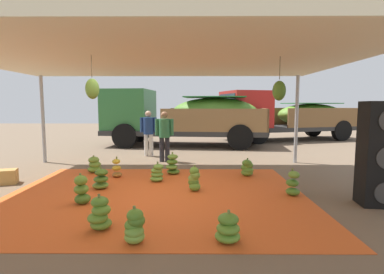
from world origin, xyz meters
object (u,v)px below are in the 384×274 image
banana_bunch_1 (247,168)px  banana_bunch_4 (228,229)px  cargo_truck_main (182,116)px  worker_0 (148,130)px  banana_bunch_10 (172,165)px  crate_0 (5,177)px  banana_bunch_5 (101,180)px  banana_bunch_2 (194,179)px  banana_bunch_8 (82,191)px  worker_1 (164,133)px  banana_bunch_6 (100,214)px  banana_bunch_11 (135,227)px  banana_bunch_9 (94,165)px  banana_bunch_3 (157,173)px  speaker_stack (379,154)px  banana_bunch_7 (117,169)px  banana_bunch_0 (293,184)px  cargo_truck_far (285,116)px

banana_bunch_1 → banana_bunch_4: banana_bunch_1 is taller
cargo_truck_main → worker_0: bearing=-110.1°
banana_bunch_1 → banana_bunch_10: size_ratio=0.79×
crate_0 → banana_bunch_5: bearing=-10.4°
banana_bunch_5 → banana_bunch_10: banana_bunch_10 is taller
banana_bunch_2 → crate_0: banana_bunch_2 is taller
banana_bunch_8 → worker_1: 4.17m
banana_bunch_6 → crate_0: bearing=139.8°
banana_bunch_1 → banana_bunch_6: (-2.59, -3.17, 0.02)m
banana_bunch_2 → banana_bunch_11: (-0.74, -2.29, -0.03)m
banana_bunch_9 → banana_bunch_8: bearing=-76.2°
crate_0 → banana_bunch_10: bearing=14.2°
banana_bunch_11 → worker_0: 6.56m
banana_bunch_3 → speaker_stack: speaker_stack is taller
banana_bunch_1 → banana_bunch_7: (-3.15, -0.14, 0.01)m
banana_bunch_7 → cargo_truck_main: bearing=77.2°
banana_bunch_3 → banana_bunch_4: 3.26m
banana_bunch_2 → worker_0: 4.51m
banana_bunch_0 → speaker_stack: 1.53m
banana_bunch_5 → banana_bunch_2: bearing=-3.5°
speaker_stack → banana_bunch_7: bearing=158.8°
banana_bunch_5 → banana_bunch_8: 0.93m
cargo_truck_main → crate_0: (-3.63, -6.43, -1.12)m
banana_bunch_8 → worker_0: bearing=85.3°
banana_bunch_6 → banana_bunch_10: (0.76, 3.34, 0.02)m
banana_bunch_0 → banana_bunch_11: bearing=-142.8°
banana_bunch_9 → worker_1: bearing=43.4°
banana_bunch_7 → worker_0: bearing=84.2°
banana_bunch_3 → banana_bunch_8: bearing=-125.8°
banana_bunch_4 → cargo_truck_main: (-0.96, 9.22, 1.10)m
banana_bunch_8 → cargo_truck_main: 7.97m
banana_bunch_6 → crate_0: banana_bunch_6 is taller
banana_bunch_8 → cargo_truck_main: bearing=79.6°
banana_bunch_6 → crate_0: size_ratio=1.07×
banana_bunch_6 → cargo_truck_main: size_ratio=0.07×
banana_bunch_1 → cargo_truck_main: 6.07m
worker_0 → speaker_stack: 6.86m
banana_bunch_4 → banana_bunch_8: size_ratio=0.84×
banana_bunch_8 → cargo_truck_far: (6.48, 9.80, 0.97)m
banana_bunch_8 → cargo_truck_far: bearing=56.5°
banana_bunch_0 → banana_bunch_4: bearing=-126.6°
banana_bunch_8 → banana_bunch_10: size_ratio=0.96×
banana_bunch_11 → banana_bunch_6: bearing=144.9°
banana_bunch_1 → banana_bunch_8: bearing=-147.3°
banana_bunch_7 → crate_0: bearing=-165.3°
banana_bunch_2 → banana_bunch_6: size_ratio=1.04×
banana_bunch_9 → speaker_stack: (5.71, -2.43, 0.69)m
banana_bunch_6 → banana_bunch_7: size_ratio=1.02×
cargo_truck_main → banana_bunch_8: bearing=-100.4°
banana_bunch_9 → banana_bunch_5: bearing=-66.9°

